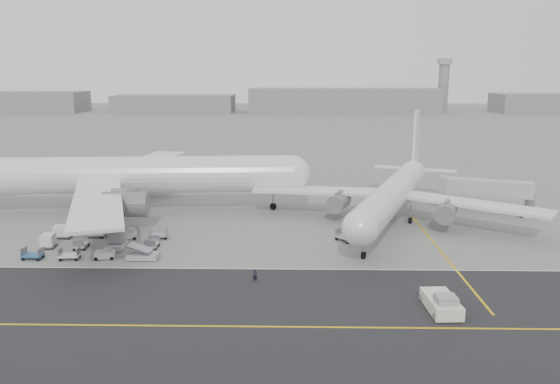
{
  "coord_description": "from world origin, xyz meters",
  "views": [
    {
      "loc": [
        9.23,
        -66.85,
        24.39
      ],
      "look_at": [
        7.69,
        12.0,
        6.76
      ],
      "focal_mm": 35.0,
      "sensor_mm": 36.0,
      "label": 1
    }
  ],
  "objects_px": {
    "control_tower": "(443,84)",
    "jet_bridge": "(487,189)",
    "airliner_a": "(122,175)",
    "airliner_b": "(394,193)",
    "pushback_tug": "(442,303)",
    "ground_crew_a": "(255,276)"
  },
  "relations": [
    {
      "from": "control_tower",
      "to": "jet_bridge",
      "type": "distance_m",
      "value": 246.14
    },
    {
      "from": "airliner_a",
      "to": "control_tower",
      "type": "bearing_deg",
      "value": -30.84
    },
    {
      "from": "airliner_b",
      "to": "pushback_tug",
      "type": "height_order",
      "value": "airliner_b"
    },
    {
      "from": "pushback_tug",
      "to": "ground_crew_a",
      "type": "distance_m",
      "value": 21.23
    },
    {
      "from": "airliner_b",
      "to": "jet_bridge",
      "type": "bearing_deg",
      "value": 40.02
    },
    {
      "from": "control_tower",
      "to": "airliner_b",
      "type": "xyz_separation_m",
      "value": [
        -73.95,
        -245.0,
        -11.39
      ]
    },
    {
      "from": "airliner_a",
      "to": "pushback_tug",
      "type": "distance_m",
      "value": 60.39
    },
    {
      "from": "airliner_a",
      "to": "airliner_b",
      "type": "bearing_deg",
      "value": -101.29
    },
    {
      "from": "airliner_a",
      "to": "airliner_b",
      "type": "height_order",
      "value": "airliner_a"
    },
    {
      "from": "airliner_b",
      "to": "control_tower",
      "type": "bearing_deg",
      "value": 94.6
    },
    {
      "from": "jet_bridge",
      "to": "control_tower",
      "type": "bearing_deg",
      "value": 96.19
    },
    {
      "from": "pushback_tug",
      "to": "airliner_b",
      "type": "bearing_deg",
      "value": 84.95
    },
    {
      "from": "control_tower",
      "to": "ground_crew_a",
      "type": "distance_m",
      "value": 287.99
    },
    {
      "from": "control_tower",
      "to": "jet_bridge",
      "type": "relative_size",
      "value": 1.93
    },
    {
      "from": "control_tower",
      "to": "airliner_a",
      "type": "relative_size",
      "value": 0.47
    },
    {
      "from": "jet_bridge",
      "to": "ground_crew_a",
      "type": "relative_size",
      "value": 10.34
    },
    {
      "from": "pushback_tug",
      "to": "ground_crew_a",
      "type": "bearing_deg",
      "value": 155.55
    },
    {
      "from": "airliner_a",
      "to": "ground_crew_a",
      "type": "xyz_separation_m",
      "value": [
        25.17,
        -32.21,
        -5.79
      ]
    },
    {
      "from": "pushback_tug",
      "to": "jet_bridge",
      "type": "distance_m",
      "value": 44.13
    },
    {
      "from": "control_tower",
      "to": "pushback_tug",
      "type": "distance_m",
      "value": 289.53
    },
    {
      "from": "control_tower",
      "to": "ground_crew_a",
      "type": "xyz_separation_m",
      "value": [
        -94.89,
        -271.47,
        -15.47
      ]
    },
    {
      "from": "airliner_a",
      "to": "jet_bridge",
      "type": "bearing_deg",
      "value": -94.15
    }
  ]
}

